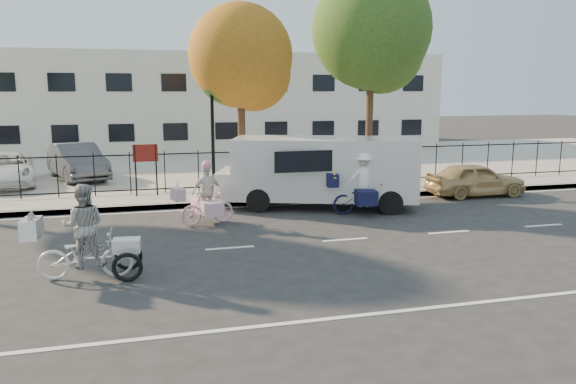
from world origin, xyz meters
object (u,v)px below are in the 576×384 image
object	(u,v)px
lot_car_b	(5,169)
lot_car_c	(77,161)
zebra_trike	(85,242)
lamppost	(212,110)
gold_sedan	(476,179)
white_van	(321,169)
unicorn_bike	(206,201)
bull_bike	(362,189)
lot_car_d	(314,159)

from	to	relation	value
lot_car_b	lot_car_c	distance (m)	2.73
zebra_trike	lamppost	bearing A→B (deg)	-19.44
gold_sedan	white_van	bearing A→B (deg)	95.51
unicorn_bike	bull_bike	bearing A→B (deg)	-103.46
gold_sedan	lot_car_c	distance (m)	15.79
zebra_trike	lot_car_b	bearing A→B (deg)	22.98
lamppost	gold_sedan	distance (m)	9.80
lot_car_b	lot_car_c	xyz separation A→B (m)	(2.58, 0.89, 0.11)
unicorn_bike	white_van	world-z (taller)	white_van
lot_car_d	lamppost	bearing A→B (deg)	-128.35
bull_bike	white_van	xyz separation A→B (m)	(-0.91, 1.29, 0.48)
lot_car_b	lot_car_c	world-z (taller)	lot_car_c
lot_car_c	lot_car_d	world-z (taller)	lot_car_c
lamppost	lot_car_d	size ratio (longest dim) A/B	1.01
white_van	bull_bike	bearing A→B (deg)	-35.32
gold_sedan	lot_car_d	xyz separation A→B (m)	(-4.57, 5.05, 0.27)
zebra_trike	lot_car_d	distance (m)	13.79
gold_sedan	lot_car_b	world-z (taller)	lot_car_b
lamppost	lot_car_d	world-z (taller)	lamppost
lamppost	white_van	distance (m)	4.58
white_van	lot_car_d	world-z (taller)	white_van
zebra_trike	lot_car_b	xyz separation A→B (m)	(-3.95, 11.88, 0.02)
lamppost	lot_car_b	size ratio (longest dim) A/B	0.96
zebra_trike	lot_car_d	world-z (taller)	zebra_trike
zebra_trike	white_van	xyz separation A→B (m)	(6.84, 5.51, 0.50)
lamppost	zebra_trike	bearing A→B (deg)	-114.04
unicorn_bike	white_van	size ratio (longest dim) A/B	0.27
lot_car_c	lot_car_d	size ratio (longest dim) A/B	1.04
bull_bike	lamppost	bearing A→B (deg)	53.40
lot_car_b	lot_car_d	world-z (taller)	lot_car_d
lot_car_c	lamppost	bearing A→B (deg)	-61.10
zebra_trike	unicorn_bike	xyz separation A→B (m)	(2.92, 4.06, -0.08)
white_van	lot_car_d	xyz separation A→B (m)	(1.46, 5.50, -0.38)
unicorn_bike	bull_bike	size ratio (longest dim) A/B	0.87
unicorn_bike	lot_car_d	distance (m)	8.79
zebra_trike	gold_sedan	size ratio (longest dim) A/B	0.65
lot_car_d	bull_bike	bearing A→B (deg)	-73.75
zebra_trike	lot_car_c	bearing A→B (deg)	10.73
white_van	lot_car_b	world-z (taller)	white_van
lot_car_b	lot_car_c	bearing A→B (deg)	8.32
unicorn_bike	gold_sedan	distance (m)	10.13
lamppost	lot_car_b	xyz separation A→B (m)	(-7.63, 3.63, -2.33)
white_van	lamppost	bearing A→B (deg)	158.49
unicorn_bike	lot_car_d	xyz separation A→B (m)	(5.38, 6.95, 0.20)
white_van	lot_car_c	xyz separation A→B (m)	(-8.21, 7.26, -0.37)
zebra_trike	lot_car_c	xyz separation A→B (m)	(-1.37, 12.77, 0.13)
lamppost	lot_car_b	distance (m)	8.76
gold_sedan	lot_car_c	bearing A→B (deg)	65.70
bull_bike	unicorn_bike	bearing A→B (deg)	100.00
zebra_trike	lot_car_d	bearing A→B (deg)	-32.43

